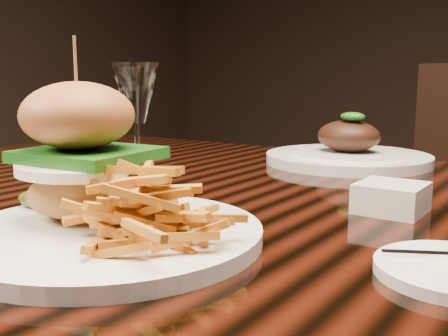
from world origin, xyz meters
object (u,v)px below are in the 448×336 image
Objects in this scene: dining_table at (287,253)px; burger_plate at (105,189)px; far_dish at (348,153)px; wine_glass at (136,98)px.

dining_table is 0.30m from burger_plate.
burger_plate is 0.59m from far_dish.
wine_glass is 0.44m from far_dish.
dining_table is 0.34m from far_dish.
burger_plate is at bearing -102.18° from dining_table.
far_dish is at bearing 98.31° from dining_table.
far_dish is (-0.05, 0.32, 0.10)m from dining_table.
far_dish is at bearing 69.56° from wine_glass.
wine_glass is (-0.14, 0.19, 0.08)m from burger_plate.
wine_glass is (-0.20, -0.08, 0.21)m from dining_table.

